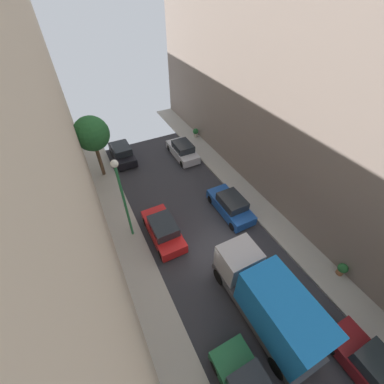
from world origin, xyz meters
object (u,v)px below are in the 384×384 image
at_px(parked_car_right_1, 376,371).
at_px(parked_car_right_3, 183,151).
at_px(potted_plant_2, 196,132).
at_px(parked_car_right_2, 231,205).
at_px(potted_plant_1, 342,269).
at_px(parked_car_left_3, 122,153).
at_px(lamp_post, 122,191).
at_px(delivery_truck, 269,302).
at_px(street_tree_0, 92,134).
at_px(parked_car_left_2, 163,230).

bearing_deg(parked_car_right_1, parked_car_right_3, 90.00).
relative_size(parked_car_right_3, potted_plant_2, 4.58).
height_order(parked_car_right_1, parked_car_right_2, same).
distance_m(parked_car_right_1, potted_plant_1, 5.11).
distance_m(potted_plant_1, potted_plant_2, 18.55).
bearing_deg(parked_car_right_3, potted_plant_1, -79.12).
bearing_deg(parked_car_left_3, lamp_post, -101.39).
relative_size(delivery_truck, street_tree_0, 1.21).
xyz_separation_m(parked_car_left_2, parked_car_left_3, (0.00, 10.53, 0.00)).
relative_size(parked_car_left_3, potted_plant_2, 4.58).
xyz_separation_m(parked_car_left_2, parked_car_right_3, (5.40, 8.25, 0.00)).
xyz_separation_m(parked_car_right_2, potted_plant_1, (3.04, -7.42, -0.08)).
distance_m(parked_car_left_3, potted_plant_1, 19.97).
bearing_deg(street_tree_0, potted_plant_1, -56.99).
relative_size(parked_car_right_1, lamp_post, 0.67).
height_order(parked_car_right_1, potted_plant_2, parked_car_right_1).
bearing_deg(parked_car_right_2, parked_car_left_2, 178.36).
bearing_deg(parked_car_right_3, lamp_post, -135.59).
height_order(delivery_truck, street_tree_0, street_tree_0).
xyz_separation_m(street_tree_0, potted_plant_2, (10.49, 2.12, -3.52)).
xyz_separation_m(street_tree_0, lamp_post, (0.33, -7.76, 0.03)).
bearing_deg(parked_car_right_1, potted_plant_1, 53.49).
distance_m(parked_car_left_3, parked_car_right_1, 22.85).
distance_m(parked_car_left_2, street_tree_0, 9.76).
distance_m(parked_car_right_3, potted_plant_1, 16.11).
bearing_deg(parked_car_right_3, potted_plant_2, 43.64).
bearing_deg(parked_car_right_2, street_tree_0, 130.26).
bearing_deg(parked_car_right_1, parked_car_left_2, 114.82).
xyz_separation_m(parked_car_right_2, parked_car_right_3, (0.00, 8.40, 0.00)).
height_order(parked_car_right_2, lamp_post, lamp_post).
bearing_deg(parked_car_right_3, street_tree_0, 175.47).
relative_size(parked_car_right_2, lamp_post, 0.67).
distance_m(parked_car_right_1, parked_car_right_2, 11.52).
relative_size(parked_car_left_3, parked_car_right_3, 1.00).
xyz_separation_m(parked_car_right_3, street_tree_0, (-7.63, 0.60, 3.46)).
relative_size(parked_car_right_1, parked_car_right_3, 1.00).
distance_m(parked_car_left_2, potted_plant_1, 11.34).
height_order(delivery_truck, lamp_post, lamp_post).
height_order(potted_plant_2, lamp_post, lamp_post).
bearing_deg(parked_car_left_2, potted_plant_2, 53.04).
height_order(parked_car_left_3, parked_car_right_3, same).
bearing_deg(street_tree_0, parked_car_right_2, -49.74).
bearing_deg(potted_plant_2, potted_plant_1, -89.44).
height_order(parked_car_left_3, lamp_post, lamp_post).
bearing_deg(parked_car_left_3, parked_car_right_3, -22.88).
distance_m(parked_car_left_3, parked_car_right_2, 11.97).
height_order(parked_car_left_2, delivery_truck, delivery_truck).
xyz_separation_m(parked_car_right_1, parked_car_right_3, (0.00, 19.93, 0.00)).
height_order(parked_car_left_2, potted_plant_1, parked_car_left_2).
bearing_deg(parked_car_right_1, potted_plant_2, 82.81).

